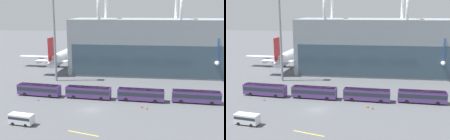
# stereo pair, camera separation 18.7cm
# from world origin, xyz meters

# --- Properties ---
(ground_plane) EXTENTS (440.00, 440.00, 0.00)m
(ground_plane) POSITION_xyz_m (0.00, 0.00, 0.00)
(ground_plane) COLOR #515459
(airliner_at_gate_near) EXTENTS (38.28, 38.89, 13.39)m
(airliner_at_gate_near) POSITION_xyz_m (-19.52, 46.27, 4.77)
(airliner_at_gate_near) COLOR silver
(airliner_at_gate_near) RESTS_ON ground_plane
(airliner_at_gate_far) EXTENTS (42.02, 43.80, 13.92)m
(airliner_at_gate_far) POSITION_xyz_m (38.75, 50.11, 5.81)
(airliner_at_gate_far) COLOR silver
(airliner_at_gate_far) RESTS_ON ground_plane
(shuttle_bus_0) EXTENTS (12.11, 3.90, 3.09)m
(shuttle_bus_0) POSITION_xyz_m (-16.04, 8.86, 1.83)
(shuttle_bus_0) COLOR #56387A
(shuttle_bus_0) RESTS_ON ground_plane
(shuttle_bus_1) EXTENTS (12.05, 3.49, 3.09)m
(shuttle_bus_1) POSITION_xyz_m (-2.25, 8.30, 1.83)
(shuttle_bus_1) COLOR #56387A
(shuttle_bus_1) RESTS_ON ground_plane
(shuttle_bus_2) EXTENTS (12.04, 3.45, 3.09)m
(shuttle_bus_2) POSITION_xyz_m (11.54, 7.95, 1.83)
(shuttle_bus_2) COLOR #56387A
(shuttle_bus_2) RESTS_ON ground_plane
(shuttle_bus_3) EXTENTS (12.02, 3.29, 3.09)m
(shuttle_bus_3) POSITION_xyz_m (25.32, 8.14, 1.83)
(shuttle_bus_3) COLOR #56387A
(shuttle_bus_3) RESTS_ON ground_plane
(service_van_foreground) EXTENTS (5.34, 2.71, 2.27)m
(service_van_foreground) POSITION_xyz_m (-12.33, -10.19, 1.34)
(service_van_foreground) COLOR silver
(service_van_foreground) RESTS_ON ground_plane
(floodlight_mast) EXTENTS (2.07, 2.07, 29.37)m
(floodlight_mast) POSITION_xyz_m (-16.53, 25.03, 16.35)
(floodlight_mast) COLOR gray
(floodlight_mast) RESTS_ON ground_plane
(lane_stripe_0) EXTENTS (6.44, 1.99, 0.01)m
(lane_stripe_0) POSITION_xyz_m (1.09, -12.69, 0.00)
(lane_stripe_0) COLOR yellow
(lane_stripe_0) RESTS_ON ground_plane
(lane_stripe_2) EXTENTS (9.32, 1.25, 0.01)m
(lane_stripe_2) POSITION_xyz_m (28.11, 7.76, 0.00)
(lane_stripe_2) COLOR yellow
(lane_stripe_2) RESTS_ON ground_plane
(traffic_cone_0) EXTENTS (0.57, 0.57, 0.65)m
(traffic_cone_0) POSITION_xyz_m (11.94, 3.04, 0.31)
(traffic_cone_0) COLOR black
(traffic_cone_0) RESTS_ON ground_plane
(traffic_cone_1) EXTENTS (0.45, 0.45, 0.77)m
(traffic_cone_1) POSITION_xyz_m (13.16, 2.08, 0.38)
(traffic_cone_1) COLOR black
(traffic_cone_1) RESTS_ON ground_plane
(traffic_cone_2) EXTENTS (0.46, 0.46, 0.61)m
(traffic_cone_2) POSITION_xyz_m (-14.70, 4.74, 0.29)
(traffic_cone_2) COLOR black
(traffic_cone_2) RESTS_ON ground_plane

